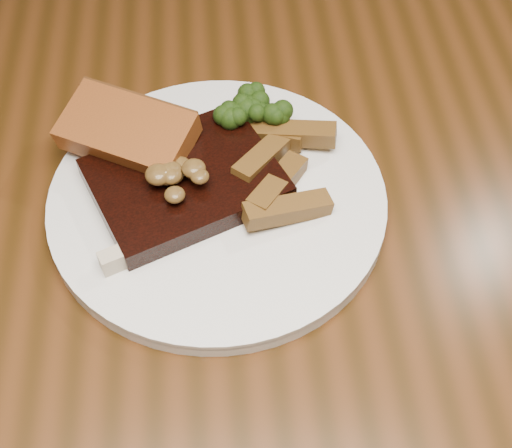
{
  "coord_description": "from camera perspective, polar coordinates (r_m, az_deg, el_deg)",
  "views": [
    {
      "loc": [
        -0.02,
        -0.37,
        1.26
      ],
      "look_at": [
        0.01,
        -0.01,
        0.78
      ],
      "focal_mm": 50.0,
      "sensor_mm": 36.0,
      "label": 1
    }
  ],
  "objects": [
    {
      "name": "dining_table",
      "position": [
        0.7,
        -0.76,
        -5.57
      ],
      "size": [
        1.6,
        0.9,
        0.75
      ],
      "color": "#45240D",
      "rests_on": "ground"
    },
    {
      "name": "chair_far",
      "position": [
        1.35,
        -1.24,
        16.6
      ],
      "size": [
        0.49,
        0.49,
        0.84
      ],
      "rotation": [
        0.0,
        0.0,
        3.43
      ],
      "color": "black",
      "rests_on": "ground"
    },
    {
      "name": "plate",
      "position": [
        0.64,
        -3.09,
        1.79
      ],
      "size": [
        0.33,
        0.33,
        0.01
      ],
      "primitive_type": "cylinder",
      "rotation": [
        0.0,
        0.0,
        -0.08
      ],
      "color": "white",
      "rests_on": "dining_table"
    },
    {
      "name": "steak",
      "position": [
        0.64,
        -5.67,
        3.36
      ],
      "size": [
        0.19,
        0.17,
        0.02
      ],
      "primitive_type": "cube",
      "rotation": [
        0.0,
        0.0,
        0.41
      ],
      "color": "black",
      "rests_on": "plate"
    },
    {
      "name": "steak_bone",
      "position": [
        0.61,
        -5.55,
        -0.71
      ],
      "size": [
        0.15,
        0.07,
        0.02
      ],
      "primitive_type": "cube",
      "rotation": [
        0.0,
        0.0,
        0.41
      ],
      "color": "#C1B095",
      "rests_on": "plate"
    },
    {
      "name": "mushroom_pile",
      "position": [
        0.62,
        -6.57,
        4.76
      ],
      "size": [
        0.06,
        0.06,
        0.03
      ],
      "primitive_type": null,
      "color": "brown",
      "rests_on": "steak"
    },
    {
      "name": "garlic_bread",
      "position": [
        0.67,
        -10.02,
        6.09
      ],
      "size": [
        0.13,
        0.11,
        0.03
      ],
      "primitive_type": "cube",
      "rotation": [
        0.0,
        0.0,
        -0.49
      ],
      "color": "brown",
      "rests_on": "plate"
    },
    {
      "name": "potato_wedges",
      "position": [
        0.64,
        1.42,
        4.26
      ],
      "size": [
        0.1,
        0.1,
        0.02
      ],
      "primitive_type": null,
      "color": "brown",
      "rests_on": "plate"
    },
    {
      "name": "broccoli_cluster",
      "position": [
        0.68,
        -0.39,
        8.56
      ],
      "size": [
        0.06,
        0.06,
        0.04
      ],
      "primitive_type": null,
      "color": "#22380C",
      "rests_on": "plate"
    }
  ]
}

